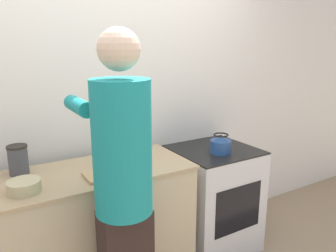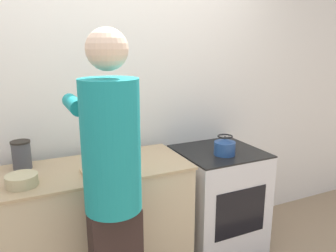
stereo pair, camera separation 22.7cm
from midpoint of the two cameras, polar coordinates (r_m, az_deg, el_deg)
wall_back at (r=2.60m, az=-6.27°, el=4.69°), size 8.00×0.05×2.60m
counter at (r=2.43m, az=-10.90°, el=-17.43°), size 1.39×0.60×0.92m
oven at (r=2.87m, az=10.93°, el=-12.63°), size 0.65×0.62×0.88m
person at (r=1.79m, az=-6.08°, el=-9.96°), size 0.35×0.59×1.80m
cutting_board at (r=2.13m, az=-7.73°, el=-7.89°), size 0.30×0.19×0.02m
knife at (r=2.15m, az=-7.83°, el=-7.36°), size 0.21×0.10×0.01m
kettle at (r=2.60m, az=12.34°, el=-3.57°), size 0.17×0.17×0.15m
bowl_prep at (r=2.06m, az=-21.25°, el=-8.85°), size 0.18×0.18×0.07m
canister_jar at (r=2.32m, az=-21.64°, el=-4.73°), size 0.12×0.12×0.19m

